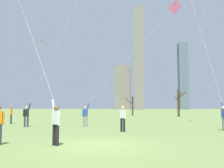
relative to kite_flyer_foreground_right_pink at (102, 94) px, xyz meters
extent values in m
plane|color=#7A934C|center=(1.15, -9.58, -2.58)|extent=(400.00, 400.00, 0.00)
cylinder|color=gray|center=(-1.45, -0.23, -2.15)|extent=(0.14, 0.14, 0.85)
cylinder|color=gray|center=(-1.23, -0.25, -2.15)|extent=(0.14, 0.14, 0.85)
cube|color=#2D4CA5|center=(-1.34, -0.24, -1.46)|extent=(0.35, 0.22, 0.54)
sphere|color=beige|center=(-1.34, -0.24, -1.07)|extent=(0.22, 0.22, 0.22)
cylinder|color=#2D4CA5|center=(-1.55, -0.23, -1.49)|extent=(0.09, 0.09, 0.55)
cylinder|color=#2D4CA5|center=(-1.13, -0.25, -0.99)|extent=(0.21, 0.10, 0.56)
cube|color=pink|center=(6.10, 1.09, 7.52)|extent=(1.24, 0.35, 1.20)
cylinder|color=black|center=(6.10, 1.09, 7.52)|extent=(0.07, 0.30, 0.77)
cylinder|color=pink|center=(6.07, 1.26, 6.21)|extent=(0.02, 0.02, 1.71)
cylinder|color=silver|center=(2.48, 0.42, 3.39)|extent=(7.24, 1.36, 8.26)
cylinder|color=#33384C|center=(-5.97, -1.15, -2.15)|extent=(0.14, 0.14, 0.85)
cylinder|color=#33384C|center=(-5.79, -1.03, -2.15)|extent=(0.14, 0.14, 0.85)
cube|color=black|center=(-5.88, -1.09, -1.46)|extent=(0.39, 0.36, 0.54)
sphere|color=beige|center=(-5.88, -1.09, -1.07)|extent=(0.22, 0.22, 0.22)
cylinder|color=black|center=(-6.05, -1.21, -1.49)|extent=(0.09, 0.09, 0.55)
cylinder|color=black|center=(-5.70, -0.97, -0.99)|extent=(0.22, 0.19, 0.56)
cylinder|color=silver|center=(-3.26, -0.04, 5.59)|extent=(4.90, 1.88, 12.65)
cylinder|color=#33384C|center=(-2.83, -9.93, -2.15)|extent=(0.14, 0.14, 0.85)
cylinder|color=orange|center=(-2.74, -9.89, -1.49)|extent=(0.09, 0.09, 0.55)
cylinder|color=gray|center=(8.52, -2.64, -2.15)|extent=(0.14, 0.14, 0.85)
cylinder|color=gray|center=(8.54, -2.42, -2.15)|extent=(0.14, 0.14, 0.85)
cube|color=#2D4CA5|center=(8.53, -2.53, -1.46)|extent=(0.23, 0.35, 0.54)
sphere|color=beige|center=(8.53, -2.53, -1.07)|extent=(0.22, 0.22, 0.22)
cylinder|color=#2D4CA5|center=(8.51, -2.74, -1.49)|extent=(0.09, 0.09, 0.55)
cylinder|color=#2D4CA5|center=(8.54, -2.32, -0.99)|extent=(0.11, 0.21, 0.56)
cylinder|color=silver|center=(8.01, 3.04, 8.76)|extent=(1.09, 10.73, 18.99)
cylinder|color=black|center=(-0.41, -9.92, -2.15)|extent=(0.14, 0.14, 0.85)
cylinder|color=black|center=(-0.58, -9.79, -2.15)|extent=(0.14, 0.14, 0.85)
cube|color=white|center=(-0.50, -9.85, -1.46)|extent=(0.39, 0.36, 0.54)
sphere|color=brown|center=(-0.50, -9.85, -1.07)|extent=(0.22, 0.22, 0.22)
cylinder|color=white|center=(-0.33, -9.98, -1.49)|extent=(0.09, 0.09, 0.55)
cylinder|color=white|center=(-0.66, -9.73, -0.99)|extent=(0.22, 0.19, 0.56)
cylinder|color=#33384C|center=(-8.98, 2.38, -2.15)|extent=(0.14, 0.14, 0.85)
cylinder|color=#33384C|center=(-8.89, 2.17, -2.15)|extent=(0.14, 0.14, 0.85)
cube|color=orange|center=(-8.93, 2.27, -1.46)|extent=(0.32, 0.39, 0.54)
sphere|color=#9E7051|center=(-8.93, 2.27, -1.07)|extent=(0.22, 0.22, 0.22)
cylinder|color=orange|center=(-9.02, 2.47, -1.49)|extent=(0.09, 0.09, 0.55)
cylinder|color=orange|center=(-8.85, 2.08, -1.49)|extent=(0.09, 0.09, 0.55)
cylinder|color=black|center=(1.97, -4.10, -2.15)|extent=(0.14, 0.14, 0.85)
cylinder|color=black|center=(1.80, -3.96, -2.15)|extent=(0.14, 0.14, 0.85)
cube|color=white|center=(1.89, -4.03, -1.46)|extent=(0.39, 0.36, 0.54)
sphere|color=beige|center=(1.89, -4.03, -1.07)|extent=(0.22, 0.22, 0.22)
cylinder|color=white|center=(2.05, -4.16, -1.49)|extent=(0.09, 0.09, 0.55)
cylinder|color=white|center=(1.72, -3.90, -1.49)|extent=(0.09, 0.09, 0.55)
cube|color=orange|center=(-15.92, 25.73, 12.01)|extent=(0.37, 1.07, 1.00)
cylinder|color=black|center=(-15.92, 25.73, 12.01)|extent=(0.32, 0.28, 0.61)
cylinder|color=silver|center=(-13.51, 22.88, 4.74)|extent=(4.84, 5.72, 14.56)
cylinder|color=#3F3833|center=(-11.09, 20.02, -2.54)|extent=(0.10, 0.10, 0.08)
cylinder|color=silver|center=(0.46, 11.60, 11.16)|extent=(5.60, 2.19, 27.40)
cylinder|color=#3F3833|center=(-2.33, 12.69, -2.54)|extent=(0.10, 0.10, 0.08)
cylinder|color=silver|center=(10.38, 9.66, 6.54)|extent=(3.35, 2.57, 18.16)
cylinder|color=#3F3833|center=(8.71, 8.37, -2.54)|extent=(0.10, 0.10, 0.08)
cylinder|color=#4C3828|center=(9.62, 21.80, -0.38)|extent=(0.38, 0.38, 4.40)
cylinder|color=#4C3828|center=(9.29, 21.61, 0.31)|extent=(0.80, 0.55, 0.79)
cylinder|color=#4C3828|center=(9.72, 21.06, 0.98)|extent=(0.37, 1.58, 1.05)
cylinder|color=#4C3828|center=(10.21, 21.47, 1.00)|extent=(1.35, 0.86, 1.07)
cylinder|color=#4C3828|center=(9.78, 22.39, 0.41)|extent=(0.52, 1.29, 0.70)
cylinder|color=#423326|center=(1.98, 25.45, -0.83)|extent=(0.29, 0.29, 3.50)
cylinder|color=#423326|center=(1.91, 25.86, 0.48)|extent=(0.22, 0.89, 0.75)
cylinder|color=#423326|center=(1.89, 26.37, -0.35)|extent=(0.27, 1.90, 1.23)
cylinder|color=#423326|center=(1.30, 24.93, 0.07)|extent=(1.47, 1.16, 1.23)
cube|color=gray|center=(-6.85, 147.81, 12.34)|extent=(10.44, 10.70, 29.83)
cube|color=slate|center=(33.64, 146.30, 19.63)|extent=(5.96, 7.70, 44.41)
cube|color=gray|center=(4.04, 129.51, 29.15)|extent=(5.89, 8.72, 63.46)
cylinder|color=#99999E|center=(4.04, 129.51, 63.01)|extent=(0.80, 0.80, 4.27)
camera|label=1|loc=(2.80, -19.60, -1.03)|focal=39.13mm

